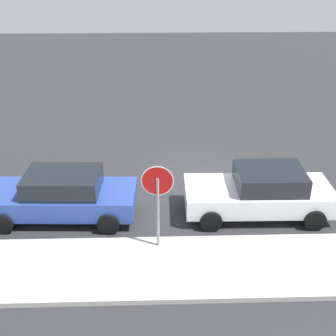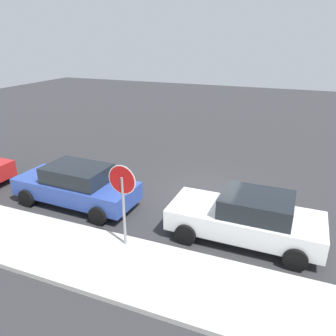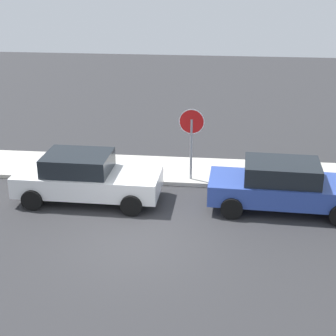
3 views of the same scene
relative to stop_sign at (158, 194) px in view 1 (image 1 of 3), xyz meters
name	(u,v)px [view 1 (image 1 of 3)]	position (x,y,z in m)	size (l,w,h in m)	color
ground_plane	(191,177)	(-1.22, -4.12, -1.78)	(60.00, 60.00, 0.00)	#2D2D30
sidewalk_curb	(206,266)	(-1.22, 0.83, -1.71)	(32.00, 2.41, 0.14)	beige
stop_sign	(158,194)	(0.00, 0.00, 0.00)	(0.83, 0.08, 2.56)	gray
parked_car_blue	(62,195)	(2.88, -1.69, -1.02)	(4.55, 2.06, 1.50)	#2D479E
parked_car_white	(261,192)	(-3.14, -1.70, -1.02)	(4.47, 2.05, 1.51)	white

